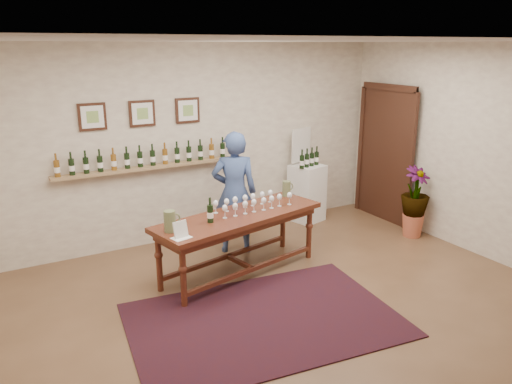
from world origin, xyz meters
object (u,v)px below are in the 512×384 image
display_pedestal (307,193)px  potted_plant (415,202)px  tasting_table (239,223)px  person (234,193)px

display_pedestal → potted_plant: same height
tasting_table → potted_plant: (2.84, -0.16, -0.13)m
potted_plant → person: 2.71m
tasting_table → person: size_ratio=1.37×
display_pedestal → potted_plant: 1.68m
display_pedestal → person: person is taller
tasting_table → display_pedestal: (1.87, 1.21, -0.20)m
tasting_table → person: person is taller
person → tasting_table: bearing=91.7°
tasting_table → display_pedestal: bearing=21.0°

